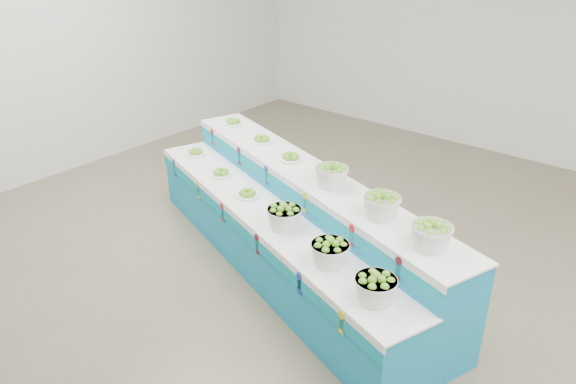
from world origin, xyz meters
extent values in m
plane|color=brown|center=(0.00, 0.00, 0.00)|extent=(10.00, 10.00, 0.00)
plane|color=silver|center=(0.00, 5.00, 2.00)|extent=(10.00, 0.00, 10.00)
cylinder|color=white|center=(-2.61, 0.64, 0.77)|extent=(0.30, 0.30, 0.09)
cylinder|color=white|center=(-1.90, 0.41, 0.77)|extent=(0.30, 0.30, 0.09)
cylinder|color=white|center=(-1.30, 0.21, 0.77)|extent=(0.30, 0.30, 0.09)
cylinder|color=white|center=(-2.44, 1.15, 1.07)|extent=(0.30, 0.30, 0.09)
cylinder|color=white|center=(-1.74, 0.92, 1.07)|extent=(0.30, 0.30, 0.09)
cylinder|color=white|center=(-1.13, 0.71, 1.07)|extent=(0.30, 0.30, 0.09)
camera|label=1|loc=(2.37, -3.52, 3.32)|focal=34.48mm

